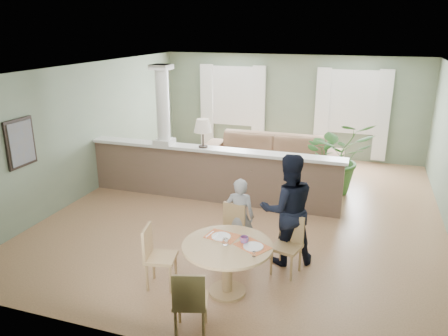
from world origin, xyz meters
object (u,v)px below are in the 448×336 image
(sofa, at_px, (270,157))
(houseplant, at_px, (337,156))
(man_person, at_px, (288,209))
(chair_far_boy, at_px, (231,229))
(chair_near, at_px, (190,300))
(chair_side, at_px, (156,254))
(dining_table, at_px, (228,255))
(child_person, at_px, (240,217))
(chair_far_man, at_px, (289,242))

(sofa, xyz_separation_m, houseplant, (1.53, -0.48, 0.31))
(sofa, bearing_deg, man_person, -74.68)
(chair_far_boy, bearing_deg, chair_near, -77.54)
(houseplant, xyz_separation_m, chair_side, (-2.00, -4.44, -0.31))
(sofa, xyz_separation_m, dining_table, (0.51, -4.79, 0.09))
(child_person, bearing_deg, chair_side, 51.47)
(dining_table, xyz_separation_m, chair_far_boy, (-0.25, 0.93, -0.10))
(chair_far_boy, bearing_deg, chair_far_man, 1.05)
(sofa, bearing_deg, houseplant, -18.47)
(dining_table, distance_m, child_person, 1.10)
(chair_near, distance_m, child_person, 2.04)
(sofa, xyz_separation_m, chair_side, (-0.47, -4.92, 0.00))
(child_person, bearing_deg, dining_table, 93.93)
(chair_far_man, distance_m, child_person, 0.88)
(sofa, distance_m, houseplant, 1.63)
(houseplant, xyz_separation_m, child_person, (-1.18, -3.22, -0.17))
(dining_table, bearing_deg, houseplant, 76.67)
(chair_far_boy, height_order, man_person, man_person)
(chair_far_boy, xyz_separation_m, man_person, (0.82, 0.15, 0.38))
(chair_side, xyz_separation_m, man_person, (1.56, 1.21, 0.37))
(dining_table, bearing_deg, man_person, 61.96)
(houseplant, xyz_separation_m, chair_far_man, (-0.36, -3.50, -0.32))
(houseplant, xyz_separation_m, man_person, (-0.45, -3.23, 0.06))
(sofa, xyz_separation_m, child_person, (0.35, -3.70, 0.14))
(child_person, bearing_deg, sofa, -89.11)
(chair_far_boy, xyz_separation_m, chair_far_man, (0.91, -0.13, -0.00))
(chair_side, bearing_deg, dining_table, -93.71)
(dining_table, bearing_deg, chair_far_boy, 105.28)
(chair_far_man, bearing_deg, dining_table, -115.21)
(houseplant, height_order, dining_table, houseplant)
(sofa, height_order, man_person, man_person)
(houseplant, xyz_separation_m, chair_far_boy, (-1.27, -3.38, -0.32))
(dining_table, bearing_deg, sofa, 96.09)
(man_person, bearing_deg, chair_far_boy, -14.93)
(chair_far_boy, relative_size, child_person, 0.68)
(man_person, bearing_deg, dining_table, 37.03)
(chair_side, bearing_deg, man_person, -63.78)
(dining_table, distance_m, man_person, 1.25)
(sofa, distance_m, chair_side, 4.95)
(dining_table, height_order, chair_far_man, chair_far_man)
(dining_table, height_order, man_person, man_person)
(houseplant, distance_m, man_person, 3.26)
(child_person, height_order, man_person, man_person)
(chair_near, bearing_deg, chair_far_boy, -103.30)
(chair_far_man, distance_m, chair_side, 1.89)
(sofa, relative_size, chair_side, 3.77)
(chair_side, height_order, child_person, child_person)
(child_person, bearing_deg, chair_near, 85.93)
(sofa, distance_m, chair_near, 5.75)
(chair_side, relative_size, child_person, 0.70)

